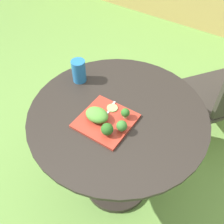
{
  "coord_description": "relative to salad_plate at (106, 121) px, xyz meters",
  "views": [
    {
      "loc": [
        0.49,
        -0.78,
        1.75
      ],
      "look_at": [
        -0.01,
        -0.04,
        0.79
      ],
      "focal_mm": 42.56,
      "sensor_mm": 36.0,
      "label": 1
    }
  ],
  "objects": [
    {
      "name": "broccoli_floret_1",
      "position": [
        0.06,
        -0.07,
        0.04
      ],
      "size": [
        0.06,
        0.06,
        0.06
      ],
      "color": "#99B770",
      "rests_on": "salad_plate"
    },
    {
      "name": "broccoli_floret_0",
      "position": [
        0.1,
        -0.01,
        0.04
      ],
      "size": [
        0.05,
        0.05,
        0.06
      ],
      "color": "#99B770",
      "rests_on": "salad_plate"
    },
    {
      "name": "lettuce_mound",
      "position": [
        -0.04,
        -0.02,
        0.04
      ],
      "size": [
        0.12,
        0.09,
        0.06
      ],
      "primitive_type": "ellipsoid",
      "color": "#519338",
      "rests_on": "salad_plate"
    },
    {
      "name": "ground_plane",
      "position": [
        0.02,
        0.08,
        -0.76
      ],
      "size": [
        12.0,
        12.0,
        0.0
      ],
      "primitive_type": "plane",
      "color": "#669342"
    },
    {
      "name": "broccoli_floret_2",
      "position": [
        0.07,
        0.07,
        0.04
      ],
      "size": [
        0.04,
        0.04,
        0.06
      ],
      "color": "#99B770",
      "rests_on": "salad_plate"
    },
    {
      "name": "drinking_glass",
      "position": [
        -0.31,
        0.18,
        0.05
      ],
      "size": [
        0.08,
        0.08,
        0.13
      ],
      "color": "#236BA8",
      "rests_on": "patio_table"
    },
    {
      "name": "fork",
      "position": [
        -0.02,
        0.04,
        0.01
      ],
      "size": [
        0.04,
        0.15,
        0.0
      ],
      "color": "silver",
      "rests_on": "salad_plate"
    },
    {
      "name": "salad_plate",
      "position": [
        0.0,
        0.0,
        0.0
      ],
      "size": [
        0.26,
        0.26,
        0.01
      ],
      "primitive_type": "cube",
      "color": "#AD3323",
      "rests_on": "patio_table"
    },
    {
      "name": "cucumber_slice_0",
      "position": [
        -0.02,
        0.08,
        0.01
      ],
      "size": [
        0.06,
        0.06,
        0.01
      ],
      "primitive_type": "cylinder",
      "color": "#8EB766",
      "rests_on": "salad_plate"
    },
    {
      "name": "patio_table",
      "position": [
        0.02,
        0.08,
        -0.27
      ],
      "size": [
        0.93,
        0.93,
        0.75
      ],
      "color": "#28231E",
      "rests_on": "ground_plane"
    }
  ]
}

